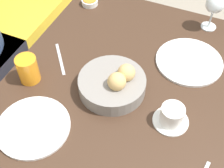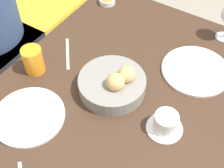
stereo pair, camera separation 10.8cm
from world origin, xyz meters
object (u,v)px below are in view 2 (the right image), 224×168
Objects in this scene: plate_far_center at (29,116)px; coffee_cup at (165,123)px; jam_bowl_honey at (107,0)px; plate_near_right at (196,70)px; bread_basket at (113,84)px; juice_glass at (33,61)px; knife_silver at (68,54)px.

plate_far_center is 2.02× the size of coffee_cup.
plate_near_right is at bearing -109.65° from jam_bowl_honey.
plate_near_right is 2.15× the size of coffee_cup.
plate_far_center is (-0.25, 0.17, -0.03)m from bread_basket.
plate_near_right is 0.60m from juice_glass.
bread_basket reaches higher than jam_bowl_honey.
jam_bowl_honey is at bearing 48.06° from coffee_cup.
knife_silver is (0.14, -0.05, -0.05)m from juice_glass.
coffee_cup is at bearing -86.85° from juice_glass.
plate_far_center reaches higher than knife_silver.
juice_glass is at bearing 122.01° from plate_near_right.
plate_near_right is at bearing -68.42° from knife_silver.
coffee_cup is at bearing -102.74° from knife_silver.
knife_silver is at bearing 13.96° from plate_far_center.
plate_near_right and plate_far_center have the same top height.
plate_near_right is 1.80× the size of knife_silver.
coffee_cup is (0.03, -0.52, -0.02)m from juice_glass.
bread_basket is at bearing -34.99° from plate_far_center.
knife_silver is at bearing -19.51° from juice_glass.
plate_near_right is 0.62m from plate_far_center.
jam_bowl_honey is at bearing 35.39° from bread_basket.
coffee_cup is 0.83× the size of knife_silver.
coffee_cup reaches higher than plate_far_center.
knife_silver is (0.06, 0.25, -0.03)m from bread_basket.
jam_bowl_honey is 0.53× the size of knife_silver.
plate_far_center is at bearing 141.72° from plate_near_right.
coffee_cup is (0.20, -0.40, 0.03)m from plate_far_center.
plate_near_right is 0.54m from jam_bowl_honey.
juice_glass is (-0.32, 0.51, 0.05)m from plate_near_right.
bread_basket reaches higher than coffee_cup.
bread_basket is 0.93× the size of plate_near_right.
bread_basket is 0.31m from juice_glass.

